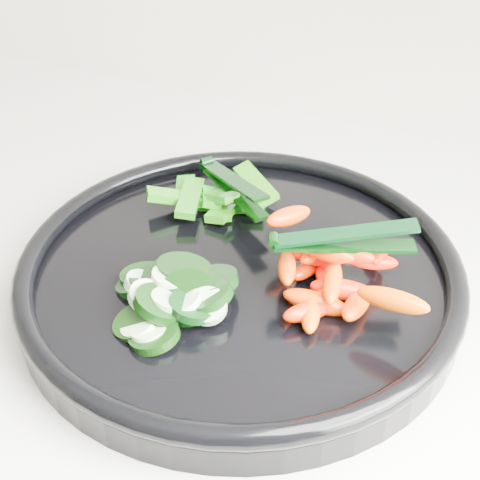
% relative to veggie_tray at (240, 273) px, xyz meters
% --- Properties ---
extents(veggie_tray, '(0.40, 0.40, 0.04)m').
position_rel_veggie_tray_xyz_m(veggie_tray, '(0.00, 0.00, 0.00)').
color(veggie_tray, black).
rests_on(veggie_tray, counter).
extents(cucumber_pile, '(0.12, 0.13, 0.04)m').
position_rel_veggie_tray_xyz_m(cucumber_pile, '(-0.03, -0.06, 0.01)').
color(cucumber_pile, black).
rests_on(cucumber_pile, veggie_tray).
extents(carrot_pile, '(0.15, 0.14, 0.06)m').
position_rel_veggie_tray_xyz_m(carrot_pile, '(0.08, 0.01, 0.02)').
color(carrot_pile, '#E65400').
rests_on(carrot_pile, veggie_tray).
extents(pepper_pile, '(0.12, 0.11, 0.04)m').
position_rel_veggie_tray_xyz_m(pepper_pile, '(-0.06, 0.08, 0.01)').
color(pepper_pile, '#0F6A0A').
rests_on(pepper_pile, veggie_tray).
extents(tong_carrot, '(0.11, 0.06, 0.02)m').
position_rel_veggie_tray_xyz_m(tong_carrot, '(0.08, 0.01, 0.05)').
color(tong_carrot, black).
rests_on(tong_carrot, carrot_pile).
extents(tong_pepper, '(0.10, 0.08, 0.02)m').
position_rel_veggie_tray_xyz_m(tong_pepper, '(-0.05, 0.08, 0.03)').
color(tong_pepper, black).
rests_on(tong_pepper, pepper_pile).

